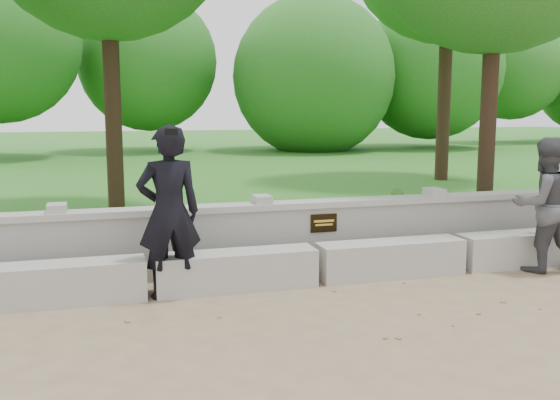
{
  "coord_description": "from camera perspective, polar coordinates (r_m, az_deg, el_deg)",
  "views": [
    {
      "loc": [
        -2.53,
        -5.09,
        2.13
      ],
      "look_at": [
        -0.45,
        1.95,
        1.03
      ],
      "focal_mm": 40.0,
      "sensor_mm": 36.0,
      "label": 1
    }
  ],
  "objects": [
    {
      "name": "lawn",
      "position": [
        19.36,
        -8.88,
        2.47
      ],
      "size": [
        40.0,
        22.0,
        0.25
      ],
      "primitive_type": "cube",
      "color": "#275E1A",
      "rests_on": "ground"
    },
    {
      "name": "visitor_left",
      "position": [
        8.76,
        22.95,
        -0.41
      ],
      "size": [
        0.92,
        0.75,
        1.75
      ],
      "color": "#44444A",
      "rests_on": "ground"
    },
    {
      "name": "ground",
      "position": [
        6.07,
        9.56,
        -12.17
      ],
      "size": [
        80.0,
        80.0,
        0.0
      ],
      "primitive_type": "plane",
      "color": "#907B58",
      "rests_on": "ground"
    },
    {
      "name": "man_main",
      "position": [
        7.02,
        -10.12,
        -1.13
      ],
      "size": [
        0.74,
        0.66,
        1.94
      ],
      "color": "black",
      "rests_on": "ground"
    },
    {
      "name": "concrete_bench",
      "position": [
        7.67,
        3.35,
        -5.88
      ],
      "size": [
        11.9,
        0.45,
        0.45
      ],
      "color": "#A8A69F",
      "rests_on": "ground"
    },
    {
      "name": "shrub_b",
      "position": [
        10.55,
        10.73,
        -0.43
      ],
      "size": [
        0.36,
        0.38,
        0.53
      ],
      "primitive_type": "imported",
      "rotation": [
        0.0,
        0.0,
        2.15
      ],
      "color": "#43852D",
      "rests_on": "lawn"
    },
    {
      "name": "parapet_wall",
      "position": [
        8.26,
        1.72,
        -3.12
      ],
      "size": [
        12.5,
        0.35,
        0.9
      ],
      "color": "#9E9C95",
      "rests_on": "ground"
    },
    {
      "name": "shrub_a",
      "position": [
        8.54,
        -15.16,
        -2.58
      ],
      "size": [
        0.34,
        0.36,
        0.56
      ],
      "primitive_type": "imported",
      "rotation": [
        0.0,
        0.0,
        0.95
      ],
      "color": "#43852D",
      "rests_on": "lawn"
    }
  ]
}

